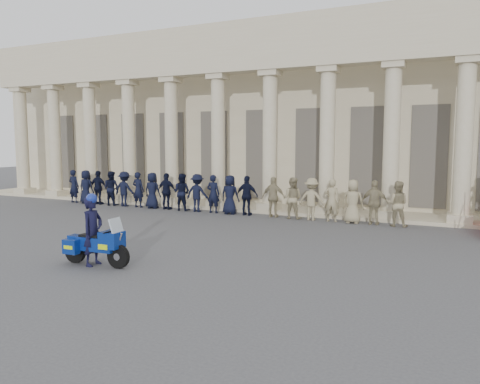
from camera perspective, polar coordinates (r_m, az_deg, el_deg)
name	(u,v)px	position (r m, az deg, el deg)	size (l,w,h in m)	color
ground	(208,254)	(13.53, -3.94, -7.54)	(90.00, 90.00, 0.00)	#464648
building	(336,118)	(27.02, 11.64, 8.87)	(40.00, 12.50, 9.00)	#C1B391
officer_rank	(211,194)	(21.07, -3.57, -0.20)	(16.95, 0.65, 1.73)	black
motorcycle	(97,244)	(12.72, -17.08, -6.13)	(2.01, 0.83, 1.29)	black
rider	(93,230)	(12.71, -17.52, -4.42)	(0.46, 0.67, 1.89)	black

